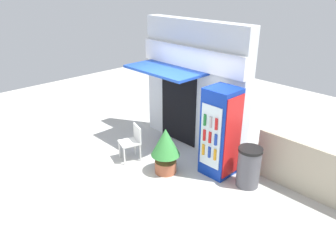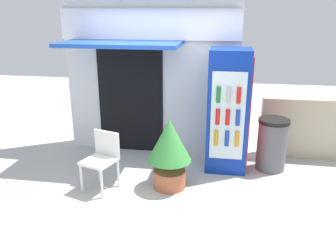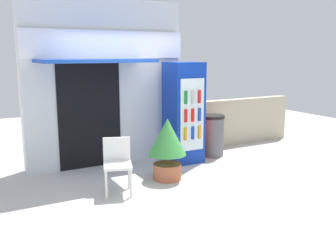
% 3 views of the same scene
% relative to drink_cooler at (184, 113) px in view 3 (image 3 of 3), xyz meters
% --- Properties ---
extents(ground, '(16.00, 16.00, 0.00)m').
position_rel_drink_cooler_xyz_m(ground, '(-1.06, -0.96, -0.97)').
color(ground, beige).
extents(storefront_building, '(3.04, 1.31, 3.08)m').
position_rel_drink_cooler_xyz_m(storefront_building, '(-1.38, 0.64, 0.60)').
color(storefront_building, silver).
rests_on(storefront_building, ground).
extents(drink_cooler, '(0.65, 0.67, 1.94)m').
position_rel_drink_cooler_xyz_m(drink_cooler, '(0.00, 0.00, 0.00)').
color(drink_cooler, '#0C2D9E').
rests_on(drink_cooler, ground).
extents(plastic_chair, '(0.53, 0.55, 0.83)m').
position_rel_drink_cooler_xyz_m(plastic_chair, '(-1.76, -0.97, -0.48)').
color(plastic_chair, silver).
rests_on(plastic_chair, ground).
extents(potted_plant_near_shop, '(0.63, 0.63, 1.05)m').
position_rel_drink_cooler_xyz_m(potted_plant_near_shop, '(-0.81, -0.81, -0.35)').
color(potted_plant_near_shop, '#AD5B3D').
rests_on(potted_plant_near_shop, ground).
extents(trash_bin, '(0.49, 0.49, 0.86)m').
position_rel_drink_cooler_xyz_m(trash_bin, '(0.73, 0.06, -0.54)').
color(trash_bin, '#595960').
rests_on(trash_bin, ground).
extents(stone_boundary_wall, '(2.70, 0.21, 1.06)m').
position_rel_drink_cooler_xyz_m(stone_boundary_wall, '(1.94, 0.67, -0.44)').
color(stone_boundary_wall, '#B7AD93').
rests_on(stone_boundary_wall, ground).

